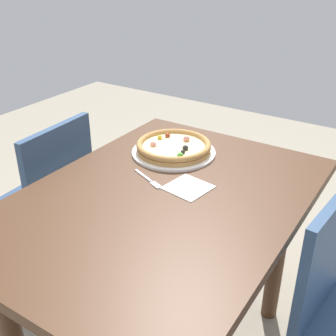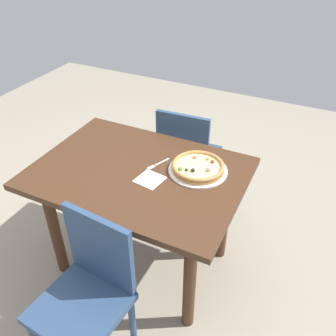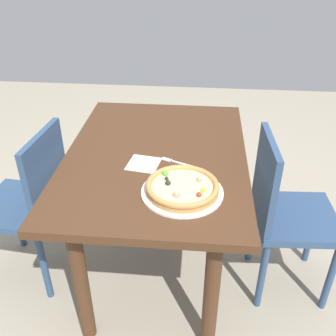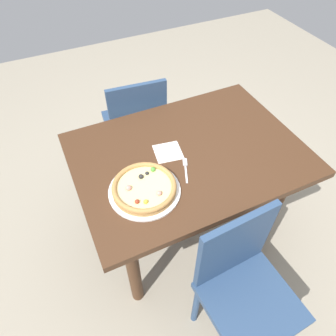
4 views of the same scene
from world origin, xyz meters
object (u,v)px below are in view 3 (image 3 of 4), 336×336
fork (175,162)px  napkin (144,164)px  chair_near (284,211)px  chair_far (31,201)px  dining_table (156,175)px  plate (182,192)px  pizza (182,187)px

fork → napkin: bearing=35.3°
chair_near → napkin: (-0.06, 0.69, 0.28)m
chair_near → chair_far: same height
dining_table → chair_far: size_ratio=1.34×
dining_table → fork: (-0.07, -0.10, 0.12)m
dining_table → chair_near: (-0.04, -0.65, -0.15)m
chair_near → plate: (-0.27, 0.50, 0.28)m
fork → chair_near: bearing=-153.9°
pizza → fork: size_ratio=1.91×
napkin → fork: bearing=-77.5°
chair_far → fork: chair_far is taller
chair_near → napkin: size_ratio=6.42×
dining_table → chair_far: 0.67m
pizza → fork: 0.25m
chair_near → pizza: bearing=-64.5°
chair_far → napkin: (-0.03, -0.60, 0.28)m
pizza → napkin: (0.21, 0.19, -0.03)m
napkin → dining_table: bearing=-24.6°
dining_table → chair_far: chair_far is taller
dining_table → napkin: bearing=155.4°
dining_table → chair_far: (-0.07, 0.65, -0.15)m
chair_far → dining_table: bearing=-78.0°
chair_far → plate: size_ratio=2.64×
chair_far → napkin: bearing=-87.0°
chair_near → napkin: bearing=-87.9°
dining_table → fork: bearing=-125.6°
plate → dining_table: bearing=25.1°
plate → napkin: (0.21, 0.19, -0.00)m
pizza → fork: bearing=11.6°
chair_near → pizza: (-0.27, 0.50, 0.31)m
fork → napkin: 0.15m
chair_near → napkin: chair_near is taller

